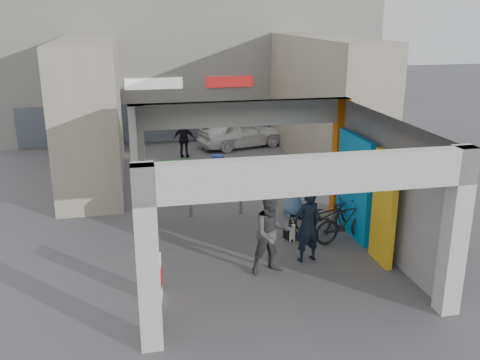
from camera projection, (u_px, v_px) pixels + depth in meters
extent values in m
plane|color=#545358|center=(259.00, 244.00, 14.21)|extent=(90.00, 90.00, 0.00)
cube|color=#B3B3AE|center=(147.00, 260.00, 9.37)|extent=(0.40, 0.40, 3.50)
cube|color=#B3B3AE|center=(138.00, 167.00, 14.97)|extent=(0.40, 0.40, 3.50)
cube|color=#B3B3AE|center=(455.00, 233.00, 10.54)|extent=(0.40, 0.40, 3.50)
cube|color=orange|center=(340.00, 156.00, 16.14)|extent=(0.40, 0.40, 3.50)
plane|color=silver|center=(142.00, 203.00, 12.17)|extent=(0.00, 6.40, 6.40)
plane|color=#9C9CA1|center=(385.00, 186.00, 13.34)|extent=(0.00, 6.40, 6.40)
cube|color=#0C87CD|center=(354.00, 186.00, 14.50)|extent=(0.15, 2.00, 2.80)
cube|color=yellow|center=(384.00, 208.00, 12.82)|extent=(0.15, 1.00, 2.80)
plane|color=#B5B5B0|center=(270.00, 122.00, 12.23)|extent=(6.40, 6.40, 0.00)
cube|color=#B3B3AE|center=(243.00, 113.00, 15.18)|extent=(6.40, 0.30, 0.70)
cube|color=#B3B3AE|center=(314.00, 174.00, 9.48)|extent=(6.40, 0.30, 0.70)
cube|color=white|center=(241.00, 114.00, 15.35)|extent=(4.20, 0.05, 0.55)
cube|color=white|center=(192.00, 53.00, 26.08)|extent=(18.00, 4.00, 8.00)
cube|color=#515966|center=(199.00, 121.00, 25.07)|extent=(16.20, 0.06, 1.80)
cube|color=white|center=(154.00, 84.00, 24.15)|extent=(2.60, 0.06, 0.50)
cube|color=red|center=(230.00, 82.00, 24.83)|extent=(2.20, 0.06, 0.50)
cube|color=#A49B88|center=(92.00, 109.00, 19.59)|extent=(2.00, 9.00, 5.00)
cube|color=#A49B88|center=(324.00, 101.00, 21.34)|extent=(2.00, 9.00, 5.00)
cylinder|color=#979A9F|center=(191.00, 201.00, 16.03)|extent=(0.09, 0.09, 0.95)
cylinder|color=#979A9F|center=(241.00, 198.00, 16.26)|extent=(0.09, 0.09, 0.98)
cylinder|color=#979A9F|center=(292.00, 194.00, 16.64)|extent=(0.09, 0.09, 0.96)
cube|color=white|center=(159.00, 279.00, 11.32)|extent=(0.14, 0.56, 1.00)
cube|color=red|center=(161.00, 277.00, 11.31)|extent=(0.08, 0.39, 0.40)
cube|color=white|center=(151.00, 218.00, 14.68)|extent=(0.13, 0.56, 1.00)
cube|color=red|center=(152.00, 216.00, 14.68)|extent=(0.08, 0.39, 0.40)
cylinder|color=#A4A4A9|center=(180.00, 190.00, 17.52)|extent=(0.06, 0.06, 0.66)
cylinder|color=#A4A4A9|center=(180.00, 199.00, 17.61)|extent=(0.41, 0.41, 0.02)
cylinder|color=#A4A4A9|center=(179.00, 180.00, 17.42)|extent=(0.65, 0.65, 0.05)
cube|color=#A4A4A9|center=(163.00, 196.00, 17.27)|extent=(0.35, 0.35, 0.41)
cube|color=#A4A4A9|center=(162.00, 183.00, 17.30)|extent=(0.35, 0.05, 0.41)
cube|color=#A4A4A9|center=(192.00, 188.00, 18.07)|extent=(0.35, 0.35, 0.41)
cube|color=#A4A4A9|center=(191.00, 175.00, 18.10)|extent=(0.35, 0.05, 0.41)
cube|color=#A4A4A9|center=(170.00, 189.00, 18.01)|extent=(0.35, 0.35, 0.41)
cube|color=#A4A4A9|center=(169.00, 176.00, 18.05)|extent=(0.35, 0.05, 0.41)
cube|color=black|center=(173.00, 181.00, 19.05)|extent=(1.27, 0.63, 0.32)
cube|color=#1B6024|center=(174.00, 178.00, 18.85)|extent=(1.06, 0.37, 0.19)
cube|color=#1B6024|center=(173.00, 171.00, 18.94)|extent=(1.06, 0.37, 0.19)
cube|color=#1B6024|center=(172.00, 164.00, 19.02)|extent=(1.06, 0.37, 0.19)
cube|color=#1B6024|center=(218.00, 165.00, 20.99)|extent=(0.54, 0.48, 0.28)
cube|color=#294597|center=(218.00, 159.00, 20.91)|extent=(0.54, 0.48, 0.28)
cube|color=black|center=(290.00, 235.00, 14.51)|extent=(0.24, 0.32, 0.24)
cube|color=black|center=(292.00, 231.00, 14.33)|extent=(0.19, 0.16, 0.36)
cube|color=white|center=(293.00, 233.00, 14.26)|extent=(0.15, 0.03, 0.34)
cylinder|color=white|center=(290.00, 237.00, 14.30)|extent=(0.04, 0.04, 0.28)
cylinder|color=white|center=(294.00, 237.00, 14.32)|extent=(0.04, 0.04, 0.28)
sphere|color=black|center=(292.00, 223.00, 14.25)|extent=(0.19, 0.19, 0.19)
cube|color=white|center=(293.00, 225.00, 14.16)|extent=(0.08, 0.12, 0.06)
cone|color=black|center=(290.00, 220.00, 14.25)|extent=(0.07, 0.07, 0.08)
cone|color=black|center=(294.00, 219.00, 14.27)|extent=(0.07, 0.07, 0.08)
imported|color=black|center=(307.00, 225.00, 13.02)|extent=(0.77, 0.60, 1.88)
imported|color=#424144|center=(272.00, 233.00, 12.42)|extent=(1.07, 0.90, 1.98)
imported|color=#5F88BA|center=(294.00, 189.00, 16.02)|extent=(0.90, 0.68, 1.65)
imported|color=black|center=(184.00, 139.00, 22.43)|extent=(1.00, 0.64, 1.58)
imported|color=black|center=(325.00, 216.00, 14.96)|extent=(1.79, 0.74, 0.92)
imported|color=black|center=(345.00, 222.00, 14.24)|extent=(1.91, 0.92, 1.11)
imported|color=white|center=(241.00, 133.00, 24.25)|extent=(4.20, 2.55, 1.34)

